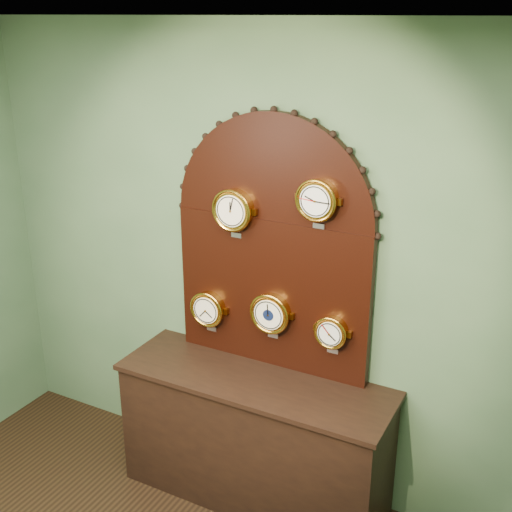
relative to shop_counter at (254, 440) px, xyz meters
The scene contains 8 objects.
wall_back 1.04m from the shop_counter, 90.00° to the left, with size 4.00×4.00×0.00m, color #4C6B49.
shop_counter is the anchor object (origin of this frame).
display_board 1.25m from the shop_counter, 90.00° to the left, with size 1.26×0.06×1.53m.
roman_clock 1.40m from the shop_counter, 144.69° to the left, with size 0.25×0.08×0.30m.
arabic_clock 1.53m from the shop_counter, 27.86° to the left, with size 0.23×0.08×0.28m.
hygrometer 0.84m from the shop_counter, 159.06° to the left, with size 0.23×0.08×0.28m.
barometer 0.80m from the shop_counter, 80.43° to the left, with size 0.25×0.08×0.30m.
tide_clock 0.87m from the shop_counter, 21.00° to the left, with size 0.19×0.08×0.24m.
Camera 1 is at (1.53, -0.64, 2.81)m, focal length 45.45 mm.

